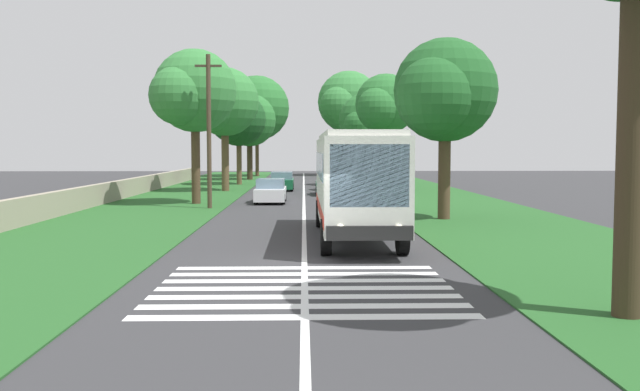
{
  "coord_description": "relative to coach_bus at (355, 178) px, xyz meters",
  "views": [
    {
      "loc": [
        -18.9,
        0.02,
        3.19
      ],
      "look_at": [
        4.42,
        -0.54,
        1.6
      ],
      "focal_mm": 38.56,
      "sensor_mm": 36.0,
      "label": 1
    }
  ],
  "objects": [
    {
      "name": "trailing_car_2",
      "position": [
        28.39,
        3.48,
        -1.48
      ],
      "size": [
        4.3,
        1.78,
        1.43
      ],
      "color": "#145933",
      "rests_on": "ground"
    },
    {
      "name": "coach_bus",
      "position": [
        0.0,
        0.0,
        0.0
      ],
      "size": [
        11.16,
        2.62,
        3.73
      ],
      "color": "silver",
      "rests_on": "ground"
    },
    {
      "name": "centre_line",
      "position": [
        9.55,
        1.8,
        -2.14
      ],
      "size": [
        110.0,
        0.16,
        0.01
      ],
      "primitive_type": "cube",
      "color": "silver",
      "rests_on": "ground"
    },
    {
      "name": "grass_verge_right",
      "position": [
        9.55,
        -6.4,
        -2.13
      ],
      "size": [
        120.0,
        8.0,
        0.04
      ],
      "primitive_type": "cube",
      "color": "#235623",
      "rests_on": "ground"
    },
    {
      "name": "roadside_tree_right_0",
      "position": [
        27.31,
        -4.21,
        4.24
      ],
      "size": [
        5.46,
        4.57,
        8.78
      ],
      "color": "brown",
      "rests_on": "grass_verge_right"
    },
    {
      "name": "ground",
      "position": [
        -5.45,
        1.8,
        -2.15
      ],
      "size": [
        160.0,
        160.0,
        0.0
      ],
      "primitive_type": "plane",
      "color": "#333335"
    },
    {
      "name": "zebra_crossing",
      "position": [
        -8.83,
        1.8,
        -2.14
      ],
      "size": [
        5.85,
        6.8,
        0.01
      ],
      "color": "silver",
      "rests_on": "ground"
    },
    {
      "name": "roadside_tree_right_3",
      "position": [
        35.5,
        -3.68,
        3.3
      ],
      "size": [
        5.85,
        5.03,
        8.05
      ],
      "color": "brown",
      "rests_on": "grass_verge_right"
    },
    {
      "name": "roadside_tree_left_1",
      "position": [
        36.64,
        7.64,
        3.49
      ],
      "size": [
        6.02,
        4.77,
        8.15
      ],
      "color": "brown",
      "rests_on": "grass_verge_left"
    },
    {
      "name": "roadside_tree_right_1",
      "position": [
        58.02,
        -3.39,
        6.43
      ],
      "size": [
        8.81,
        7.38,
        12.43
      ],
      "color": "#3D2D1E",
      "rests_on": "grass_verge_right"
    },
    {
      "name": "roadside_tree_left_3",
      "position": [
        46.08,
        7.52,
        3.81
      ],
      "size": [
        6.5,
        5.44,
        8.78
      ],
      "color": "#3D2D1E",
      "rests_on": "grass_verge_left"
    },
    {
      "name": "roadside_wall",
      "position": [
        14.55,
        13.4,
        -1.52
      ],
      "size": [
        70.0,
        0.4,
        1.17
      ],
      "primitive_type": "cube",
      "color": "#9E937F",
      "rests_on": "grass_verge_left"
    },
    {
      "name": "roadside_tree_right_2",
      "position": [
        6.2,
        -4.33,
        3.49
      ],
      "size": [
        5.67,
        4.69,
        8.06
      ],
      "color": "#4C3826",
      "rests_on": "grass_verge_right"
    },
    {
      "name": "roadside_tree_left_0",
      "position": [
        27.11,
        7.86,
        4.37
      ],
      "size": [
        6.07,
        5.15,
        9.2
      ],
      "color": "brown",
      "rests_on": "grass_verge_left"
    },
    {
      "name": "trailing_car_1",
      "position": [
        23.33,
        0.07,
        -1.48
      ],
      "size": [
        4.3,
        1.78,
        1.43
      ],
      "color": "#145933",
      "rests_on": "ground"
    },
    {
      "name": "roadside_tree_left_4",
      "position": [
        15.22,
        8.16,
        4.19
      ],
      "size": [
        5.74,
        4.74,
        8.83
      ],
      "color": "#4C3826",
      "rests_on": "grass_verge_left"
    },
    {
      "name": "roadside_tree_left_2",
      "position": [
        54.89,
        7.4,
        5.49
      ],
      "size": [
        9.14,
        7.43,
        11.52
      ],
      "color": "#4C3826",
      "rests_on": "grass_verge_left"
    },
    {
      "name": "grass_verge_left",
      "position": [
        9.55,
        10.0,
        -2.13
      ],
      "size": [
        120.0,
        8.0,
        0.04
      ],
      "primitive_type": "cube",
      "color": "#235623",
      "rests_on": "ground"
    },
    {
      "name": "utility_pole",
      "position": [
        12.15,
        6.81,
        2.09
      ],
      "size": [
        0.24,
        1.4,
        8.1
      ],
      "color": "#473828",
      "rests_on": "grass_verge_left"
    },
    {
      "name": "trailing_car_0",
      "position": [
        16.26,
        3.77,
        -1.48
      ],
      "size": [
        4.3,
        1.78,
        1.43
      ],
      "color": "silver",
      "rests_on": "ground"
    }
  ]
}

